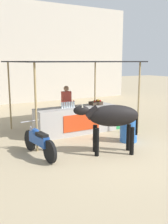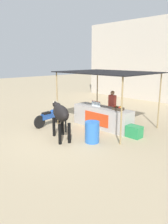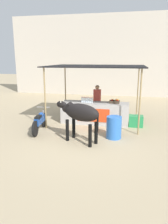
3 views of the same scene
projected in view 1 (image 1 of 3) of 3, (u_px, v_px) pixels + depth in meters
ground_plane at (112, 151)px, 7.61m from camera, size 60.00×60.00×0.00m
building_wall_far at (13, 53)px, 15.65m from camera, size 16.00×0.50×6.10m
stall_counter at (76, 120)px, 9.39m from camera, size 3.00×0.82×0.96m
stall_awning at (72, 64)px, 9.27m from camera, size 4.20×3.20×2.56m
water_bottle_row at (68, 105)px, 9.07m from camera, size 0.52×0.07×0.25m
fruit_crate at (96, 103)px, 9.75m from camera, size 0.44×0.32×0.18m
vendor_behind_counter at (66, 107)px, 9.95m from camera, size 0.34×0.22×1.65m
cooler_box at (118, 121)px, 10.24m from camera, size 0.60×0.44×0.48m
water_barrel at (129, 129)px, 8.42m from camera, size 0.55×0.55×0.82m
cow at (111, 117)px, 7.23m from camera, size 1.81×1.07×1.44m
motorcycle_parked at (39, 141)px, 7.11m from camera, size 0.55×1.80×0.90m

